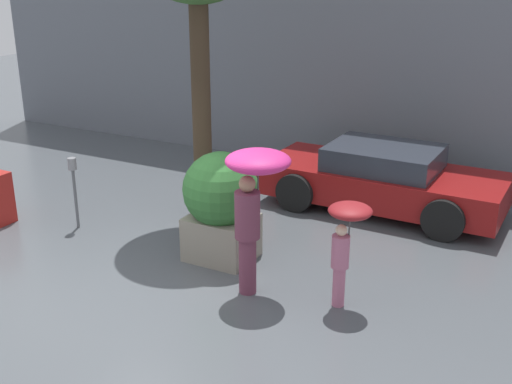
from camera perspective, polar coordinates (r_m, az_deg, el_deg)
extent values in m
plane|color=#51565B|center=(9.25, -10.31, -8.12)|extent=(40.00, 40.00, 0.00)
cube|color=slate|center=(13.89, 6.06, 14.45)|extent=(18.00, 0.30, 6.00)
cube|color=gray|center=(9.76, -3.07, -4.03)|extent=(0.97, 0.83, 0.68)
sphere|color=#337033|center=(9.48, -3.16, 0.21)|extent=(1.14, 1.14, 1.14)
cylinder|color=brown|center=(8.74, -0.75, -6.51)|extent=(0.24, 0.24, 0.82)
cylinder|color=brown|center=(8.44, -0.77, -2.06)|extent=(0.34, 0.34, 0.65)
sphere|color=#997056|center=(8.29, -0.79, 0.72)|extent=(0.22, 0.22, 0.22)
cylinder|color=#4C4C51|center=(8.37, 0.18, 0.50)|extent=(0.02, 0.02, 0.69)
ellipsoid|color=#E02D84|center=(8.26, 0.18, 2.77)|extent=(0.86, 0.86, 0.28)
cylinder|color=#B76684|center=(8.55, 7.36, -8.30)|extent=(0.16, 0.16, 0.56)
cylinder|color=#B76684|center=(8.33, 7.51, -5.26)|extent=(0.23, 0.23, 0.44)
sphere|color=beige|center=(8.21, 7.60, -3.39)|extent=(0.15, 0.15, 0.15)
cylinder|color=#4C4C51|center=(8.25, 8.29, -3.38)|extent=(0.02, 0.02, 0.53)
ellipsoid|color=maroon|center=(8.14, 8.38, -1.66)|extent=(0.56, 0.56, 0.18)
cube|color=maroon|center=(11.84, 11.16, 0.75)|extent=(4.31, 1.81, 0.58)
cube|color=#2D333D|center=(11.69, 11.32, 3.04)|extent=(1.95, 1.50, 0.41)
cylinder|color=black|center=(11.58, 3.52, -0.04)|extent=(0.71, 0.23, 0.71)
cylinder|color=black|center=(13.08, 6.82, 2.22)|extent=(0.71, 0.23, 0.71)
cylinder|color=black|center=(10.79, 16.32, -2.38)|extent=(0.71, 0.23, 0.71)
cylinder|color=black|center=(12.39, 18.21, 0.31)|extent=(0.71, 0.23, 0.71)
cylinder|color=#423323|center=(10.77, -4.87, 7.41)|extent=(0.32, 0.32, 3.96)
cylinder|color=#595B60|center=(11.20, -15.74, -0.59)|extent=(0.05, 0.05, 1.04)
cylinder|color=gray|center=(11.01, -16.03, 2.43)|extent=(0.14, 0.14, 0.20)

